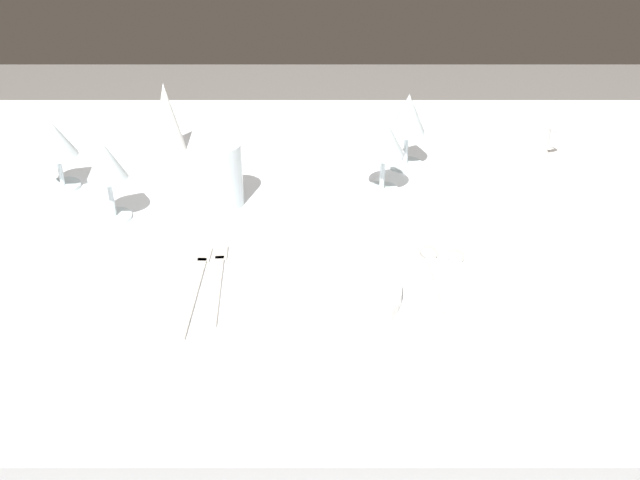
{
  "coord_description": "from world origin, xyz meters",
  "views": [
    {
      "loc": [
        -0.01,
        -1.13,
        1.39
      ],
      "look_at": [
        -0.01,
        -0.1,
        0.76
      ],
      "focal_mm": 42.85,
      "sensor_mm": 36.0,
      "label": 1
    }
  ],
  "objects_px": {
    "spoon_soup": "(437,274)",
    "spoon_dessert": "(462,278)",
    "wine_glass_right": "(409,118)",
    "dinner_knife": "(423,288)",
    "wine_glass_centre": "(56,142)",
    "dinner_plate": "(320,290)",
    "drink_tumbler": "(223,178)",
    "napkin_folded": "(168,117)",
    "fork_outer": "(218,280)",
    "fork_inner": "(196,285)",
    "coffee_cup_left": "(529,139)",
    "wine_glass_far": "(107,164)",
    "wine_glass_left": "(385,140)"
  },
  "relations": [
    {
      "from": "wine_glass_centre",
      "to": "wine_glass_far",
      "type": "height_order",
      "value": "wine_glass_far"
    },
    {
      "from": "wine_glass_centre",
      "to": "wine_glass_far",
      "type": "distance_m",
      "value": 0.16
    },
    {
      "from": "fork_outer",
      "to": "wine_glass_centre",
      "type": "relative_size",
      "value": 1.63
    },
    {
      "from": "wine_glass_right",
      "to": "napkin_folded",
      "type": "height_order",
      "value": "wine_glass_right"
    },
    {
      "from": "spoon_soup",
      "to": "napkin_folded",
      "type": "height_order",
      "value": "napkin_folded"
    },
    {
      "from": "wine_glass_left",
      "to": "coffee_cup_left",
      "type": "bearing_deg",
      "value": 25.46
    },
    {
      "from": "dinner_knife",
      "to": "wine_glass_centre",
      "type": "relative_size",
      "value": 1.73
    },
    {
      "from": "wine_glass_right",
      "to": "drink_tumbler",
      "type": "height_order",
      "value": "wine_glass_right"
    },
    {
      "from": "wine_glass_centre",
      "to": "wine_glass_right",
      "type": "relative_size",
      "value": 0.88
    },
    {
      "from": "spoon_soup",
      "to": "wine_glass_left",
      "type": "height_order",
      "value": "wine_glass_left"
    },
    {
      "from": "wine_glass_right",
      "to": "wine_glass_far",
      "type": "xyz_separation_m",
      "value": [
        -0.52,
        -0.2,
        0.0
      ]
    },
    {
      "from": "coffee_cup_left",
      "to": "napkin_folded",
      "type": "relative_size",
      "value": 0.76
    },
    {
      "from": "spoon_soup",
      "to": "wine_glass_right",
      "type": "distance_m",
      "value": 0.39
    },
    {
      "from": "fork_inner",
      "to": "wine_glass_centre",
      "type": "relative_size",
      "value": 1.78
    },
    {
      "from": "fork_inner",
      "to": "coffee_cup_left",
      "type": "xyz_separation_m",
      "value": [
        0.59,
        0.44,
        0.04
      ]
    },
    {
      "from": "dinner_plate",
      "to": "wine_glass_centre",
      "type": "height_order",
      "value": "wine_glass_centre"
    },
    {
      "from": "dinner_plate",
      "to": "fork_outer",
      "type": "xyz_separation_m",
      "value": [
        -0.15,
        0.03,
        -0.01
      ]
    },
    {
      "from": "wine_glass_left",
      "to": "spoon_dessert",
      "type": "bearing_deg",
      "value": -70.31
    },
    {
      "from": "fork_inner",
      "to": "wine_glass_right",
      "type": "xyz_separation_m",
      "value": [
        0.35,
        0.41,
        0.1
      ]
    },
    {
      "from": "spoon_soup",
      "to": "dinner_knife",
      "type": "bearing_deg",
      "value": -124.47
    },
    {
      "from": "fork_inner",
      "to": "spoon_dessert",
      "type": "xyz_separation_m",
      "value": [
        0.4,
        0.02,
        0.0
      ]
    },
    {
      "from": "wine_glass_right",
      "to": "fork_outer",
      "type": "bearing_deg",
      "value": -129.12
    },
    {
      "from": "fork_inner",
      "to": "wine_glass_left",
      "type": "xyz_separation_m",
      "value": [
        0.3,
        0.3,
        0.1
      ]
    },
    {
      "from": "coffee_cup_left",
      "to": "wine_glass_centre",
      "type": "xyz_separation_m",
      "value": [
        -0.88,
        -0.12,
        0.05
      ]
    },
    {
      "from": "coffee_cup_left",
      "to": "wine_glass_right",
      "type": "height_order",
      "value": "wine_glass_right"
    },
    {
      "from": "napkin_folded",
      "to": "dinner_plate",
      "type": "bearing_deg",
      "value": -59.01
    },
    {
      "from": "spoon_dessert",
      "to": "napkin_folded",
      "type": "distance_m",
      "value": 0.7
    },
    {
      "from": "coffee_cup_left",
      "to": "wine_glass_right",
      "type": "distance_m",
      "value": 0.25
    },
    {
      "from": "wine_glass_centre",
      "to": "fork_inner",
      "type": "bearing_deg",
      "value": -48.04
    },
    {
      "from": "spoon_soup",
      "to": "wine_glass_left",
      "type": "xyz_separation_m",
      "value": [
        -0.06,
        0.27,
        0.1
      ]
    },
    {
      "from": "wine_glass_centre",
      "to": "fork_outer",
      "type": "bearing_deg",
      "value": -43.68
    },
    {
      "from": "dinner_knife",
      "to": "wine_glass_far",
      "type": "relative_size",
      "value": 1.59
    },
    {
      "from": "wine_glass_centre",
      "to": "wine_glass_right",
      "type": "distance_m",
      "value": 0.64
    },
    {
      "from": "wine_glass_left",
      "to": "wine_glass_right",
      "type": "height_order",
      "value": "wine_glass_right"
    },
    {
      "from": "fork_outer",
      "to": "napkin_folded",
      "type": "relative_size",
      "value": 1.49
    },
    {
      "from": "fork_outer",
      "to": "spoon_dessert",
      "type": "bearing_deg",
      "value": 0.82
    },
    {
      "from": "fork_inner",
      "to": "dinner_knife",
      "type": "height_order",
      "value": "same"
    },
    {
      "from": "spoon_dessert",
      "to": "drink_tumbler",
      "type": "height_order",
      "value": "drink_tumbler"
    },
    {
      "from": "spoon_dessert",
      "to": "wine_glass_left",
      "type": "height_order",
      "value": "wine_glass_left"
    },
    {
      "from": "dinner_plate",
      "to": "spoon_dessert",
      "type": "distance_m",
      "value": 0.22
    },
    {
      "from": "spoon_soup",
      "to": "spoon_dessert",
      "type": "relative_size",
      "value": 1.02
    },
    {
      "from": "fork_outer",
      "to": "napkin_folded",
      "type": "height_order",
      "value": "napkin_folded"
    },
    {
      "from": "wine_glass_left",
      "to": "drink_tumbler",
      "type": "xyz_separation_m",
      "value": [
        -0.28,
        -0.04,
        -0.05
      ]
    },
    {
      "from": "drink_tumbler",
      "to": "spoon_dessert",
      "type": "bearing_deg",
      "value": -31.74
    },
    {
      "from": "dinner_plate",
      "to": "wine_glass_left",
      "type": "distance_m",
      "value": 0.35
    },
    {
      "from": "dinner_plate",
      "to": "drink_tumbler",
      "type": "relative_size",
      "value": 2.11
    },
    {
      "from": "wine_glass_right",
      "to": "drink_tumbler",
      "type": "bearing_deg",
      "value": -155.85
    },
    {
      "from": "dinner_knife",
      "to": "wine_glass_centre",
      "type": "bearing_deg",
      "value": 152.46
    },
    {
      "from": "dinner_plate",
      "to": "drink_tumbler",
      "type": "distance_m",
      "value": 0.33
    },
    {
      "from": "dinner_knife",
      "to": "fork_outer",
      "type": "bearing_deg",
      "value": 175.93
    }
  ]
}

